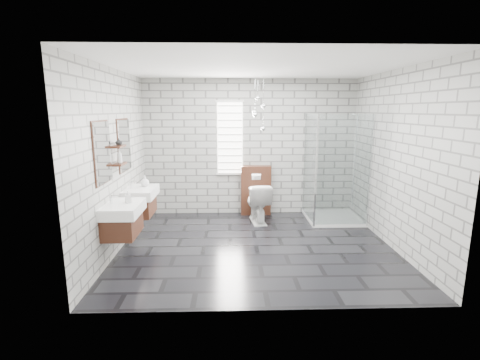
{
  "coord_description": "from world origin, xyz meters",
  "views": [
    {
      "loc": [
        -0.41,
        -5.15,
        2.1
      ],
      "look_at": [
        -0.24,
        0.35,
        0.99
      ],
      "focal_mm": 26.0,
      "sensor_mm": 36.0,
      "label": 1
    }
  ],
  "objects_px": {
    "vanity_right": "(138,194)",
    "cistern_panel": "(256,190)",
    "shower_enclosure": "(331,196)",
    "vanity_left": "(120,210)",
    "toilet": "(258,202)"
  },
  "relations": [
    {
      "from": "vanity_right",
      "to": "shower_enclosure",
      "type": "distance_m",
      "value": 3.5
    },
    {
      "from": "cistern_panel",
      "to": "vanity_left",
      "type": "bearing_deg",
      "value": -132.04
    },
    {
      "from": "cistern_panel",
      "to": "shower_enclosure",
      "type": "xyz_separation_m",
      "value": [
        1.38,
        -0.52,
        0.0
      ]
    },
    {
      "from": "toilet",
      "to": "shower_enclosure",
      "type": "bearing_deg",
      "value": 172.28
    },
    {
      "from": "vanity_right",
      "to": "cistern_panel",
      "type": "distance_m",
      "value": 2.41
    },
    {
      "from": "shower_enclosure",
      "to": "vanity_right",
      "type": "bearing_deg",
      "value": -167.34
    },
    {
      "from": "vanity_right",
      "to": "toilet",
      "type": "bearing_deg",
      "value": 21.25
    },
    {
      "from": "vanity_right",
      "to": "shower_enclosure",
      "type": "height_order",
      "value": "shower_enclosure"
    },
    {
      "from": "shower_enclosure",
      "to": "toilet",
      "type": "relative_size",
      "value": 2.7
    },
    {
      "from": "shower_enclosure",
      "to": "toilet",
      "type": "height_order",
      "value": "shower_enclosure"
    },
    {
      "from": "vanity_left",
      "to": "cistern_panel",
      "type": "xyz_separation_m",
      "value": [
        2.03,
        2.25,
        -0.26
      ]
    },
    {
      "from": "vanity_left",
      "to": "vanity_right",
      "type": "height_order",
      "value": "same"
    },
    {
      "from": "vanity_left",
      "to": "toilet",
      "type": "height_order",
      "value": "vanity_left"
    },
    {
      "from": "shower_enclosure",
      "to": "toilet",
      "type": "distance_m",
      "value": 1.39
    },
    {
      "from": "vanity_left",
      "to": "toilet",
      "type": "relative_size",
      "value": 2.09
    }
  ]
}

